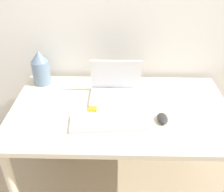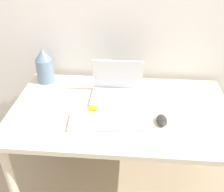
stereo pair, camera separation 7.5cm
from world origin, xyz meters
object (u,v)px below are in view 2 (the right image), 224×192
object	(u,v)px
laptop	(117,89)
keyboard	(106,122)
mouse	(162,120)
mp3_player	(93,108)
vase	(45,66)

from	to	relation	value
laptop	keyboard	bearing A→B (deg)	-98.01
keyboard	mouse	xyz separation A→B (m)	(0.30, 0.03, 0.01)
mouse	laptop	bearing A→B (deg)	136.17
laptop	mouse	bearing A→B (deg)	-43.83
mouse	mp3_player	distance (m)	0.41
vase	mp3_player	distance (m)	0.50
keyboard	mp3_player	distance (m)	0.17
mouse	vase	size ratio (longest dim) A/B	0.42
laptop	keyboard	world-z (taller)	laptop
vase	laptop	bearing A→B (deg)	-17.20
mouse	mp3_player	world-z (taller)	mouse
mp3_player	vase	bearing A→B (deg)	140.71
mouse	keyboard	bearing A→B (deg)	-173.57
keyboard	mp3_player	bearing A→B (deg)	124.56
keyboard	mouse	world-z (taller)	mouse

